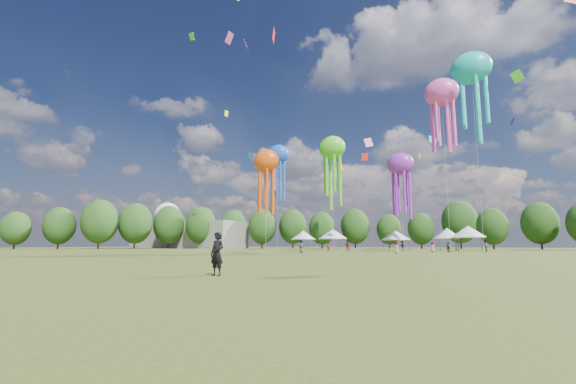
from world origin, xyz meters
The scene contains 10 objects.
ground centered at (0.00, 0.00, 0.00)m, with size 300.00×300.00×0.00m, color #384416.
observer_main centered at (6.76, -3.22, 0.84)m, with size 0.61×0.40×1.68m, color black.
spectator_near centered at (-9.10, 32.76, 0.87)m, with size 0.84×0.66×1.73m, color gray.
spectators_far centered at (2.73, 49.98, 0.86)m, with size 25.57×23.80×1.85m.
festival_tents centered at (-4.47, 56.69, 3.21)m, with size 38.63×10.25×4.43m.
show_kites centered at (1.88, 44.77, 20.21)m, with size 41.33×31.13×32.68m.
small_kites centered at (0.41, 44.96, 29.37)m, with size 76.02×63.64×45.41m.
treeline centered at (-3.87, 62.51, 6.54)m, with size 201.57×95.24×13.43m.
hangar centered at (-72.00, 72.00, 4.00)m, with size 40.00×12.00×8.00m, color gray.
radome centered at (-88.00, 78.00, 9.99)m, with size 9.00×9.00×16.00m.
Camera 1 is at (16.51, -14.36, 1.20)m, focal length 23.24 mm.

